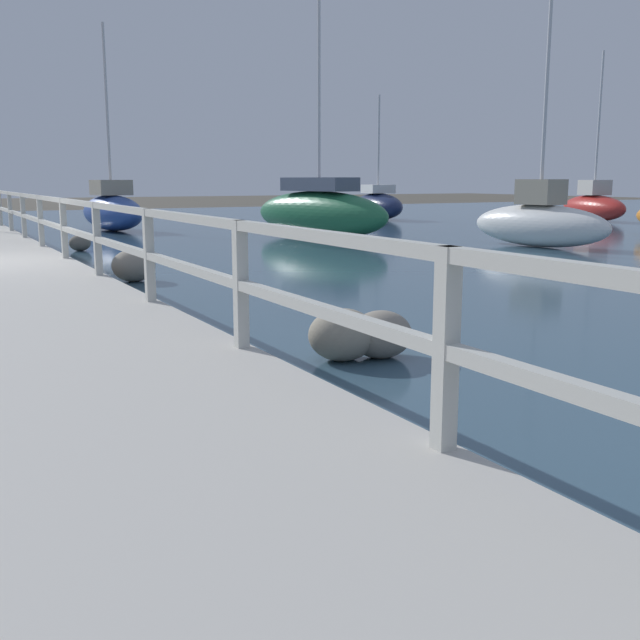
# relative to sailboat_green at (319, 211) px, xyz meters

# --- Properties ---
(railing) EXTENTS (0.10, 32.50, 1.04)m
(railing) POSITION_rel_sailboat_green_xyz_m (-8.18, -5.76, 0.26)
(railing) COLOR beige
(railing) RESTS_ON dock_walkway
(boulder_near_dock) EXTENTS (0.61, 0.55, 0.46)m
(boulder_near_dock) POSITION_rel_sailboat_green_xyz_m (-6.65, -13.60, -0.54)
(boulder_near_dock) COLOR gray
(boulder_near_dock) RESTS_ON ground
(boulder_upstream) EXTENTS (0.51, 0.46, 0.38)m
(boulder_upstream) POSITION_rel_sailboat_green_xyz_m (-7.04, -0.99, -0.58)
(boulder_upstream) COLOR #666056
(boulder_upstream) RESTS_ON ground
(boulder_far_strip) EXTENTS (0.73, 0.65, 0.54)m
(boulder_far_strip) POSITION_rel_sailboat_green_xyz_m (-7.32, -7.04, -0.50)
(boulder_far_strip) COLOR gray
(boulder_far_strip) RESTS_ON ground
(boulder_mid_strip) EXTENTS (0.66, 0.60, 0.50)m
(boulder_mid_strip) POSITION_rel_sailboat_green_xyz_m (-7.02, -13.52, -0.52)
(boulder_mid_strip) COLOR gray
(boulder_mid_strip) RESTS_ON ground
(sailboat_green) EXTENTS (2.42, 5.81, 7.92)m
(sailboat_green) POSITION_rel_sailboat_green_xyz_m (0.00, 0.00, 0.00)
(sailboat_green) COLOR #236B42
(sailboat_green) RESTS_ON water_surface
(sailboat_white) EXTENTS (1.68, 4.17, 6.35)m
(sailboat_white) POSITION_rel_sailboat_green_xyz_m (3.43, -5.39, -0.13)
(sailboat_white) COLOR white
(sailboat_white) RESTS_ON water_surface
(sailboat_navy) EXTENTS (2.18, 4.26, 5.12)m
(sailboat_navy) POSITION_rel_sailboat_green_xyz_m (6.92, 7.59, -0.15)
(sailboat_navy) COLOR #192347
(sailboat_navy) RESTS_ON water_surface
(sailboat_blue) EXTENTS (1.79, 4.54, 6.61)m
(sailboat_blue) POSITION_rel_sailboat_green_xyz_m (-4.65, 5.92, -0.09)
(sailboat_blue) COLOR #2D4C9E
(sailboat_blue) RESTS_ON water_surface
(sailboat_red) EXTENTS (2.25, 4.17, 6.67)m
(sailboat_red) POSITION_rel_sailboat_green_xyz_m (13.99, 2.34, -0.13)
(sailboat_red) COLOR red
(sailboat_red) RESTS_ON water_surface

